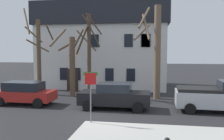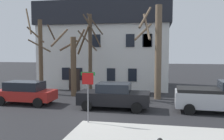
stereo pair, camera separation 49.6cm
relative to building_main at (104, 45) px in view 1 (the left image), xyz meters
name	(u,v)px [view 1 (the left image)]	position (x,y,z in m)	size (l,w,h in m)	color
ground_plane	(98,116)	(2.01, -12.33, -4.44)	(120.00, 120.00, 0.00)	#262628
building_main	(104,45)	(0.00, 0.00, 0.00)	(13.52, 7.58, 8.71)	white
tree_bare_near	(38,53)	(-4.79, -5.95, -0.82)	(2.69, 2.64, 7.65)	brown
tree_bare_mid	(72,61)	(-1.53, -6.45, -1.49)	(3.00, 2.66, 5.92)	brown
tree_bare_far	(89,52)	(-0.06, -6.29, -0.71)	(1.98, 1.30, 6.92)	#4C3D2D
tree_bare_end	(156,49)	(5.43, -6.44, -0.45)	(2.14, 3.13, 7.55)	brown
car_red_wagon	(25,93)	(-3.86, -10.17, -3.59)	(4.24, 2.07, 1.64)	#AD231E
car_black_sedan	(115,96)	(2.71, -10.41, -3.58)	(4.69, 2.10, 1.72)	black
pickup_truck_silver	(218,97)	(9.31, -10.19, -3.48)	(5.21, 2.41, 2.00)	#B7BABF
street_sign_pole	(91,88)	(2.00, -14.10, -2.50)	(0.76, 0.07, 2.77)	slate
bicycle_leaning	(34,91)	(-4.99, -6.64, -4.08)	(1.74, 0.24, 1.03)	black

